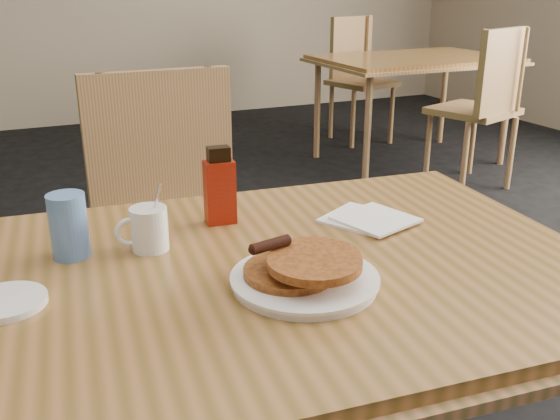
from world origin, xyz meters
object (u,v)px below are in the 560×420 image
object	(u,v)px
syrup_bottle	(220,188)
chair_neighbor_near	(486,95)
pancake_plate	(305,273)
main_table	(261,284)
chair_neighbor_far	(357,67)
blue_tumbler	(69,226)
chair_main_far	(172,209)
coffee_mug	(148,228)
neighbor_table	(413,62)

from	to	relation	value
syrup_bottle	chair_neighbor_near	bearing A→B (deg)	41.84
pancake_plate	chair_neighbor_near	bearing A→B (deg)	42.83
main_table	chair_neighbor_far	distance (m)	4.12
chair_neighbor_far	syrup_bottle	size ratio (longest dim) A/B	5.64
pancake_plate	blue_tumbler	size ratio (longest dim) A/B	2.08
chair_main_far	chair_neighbor_far	size ratio (longest dim) A/B	1.03
chair_main_far	coffee_mug	distance (m)	0.66
chair_neighbor_near	main_table	bearing A→B (deg)	-157.93
chair_main_far	coffee_mug	size ratio (longest dim) A/B	7.24
chair_neighbor_near	syrup_bottle	distance (m)	2.86
pancake_plate	coffee_mug	size ratio (longest dim) A/B	1.90
main_table	coffee_mug	world-z (taller)	coffee_mug
main_table	chair_main_far	xyz separation A→B (m)	(0.02, 0.76, -0.11)
chair_neighbor_near	pancake_plate	distance (m)	3.05
syrup_bottle	blue_tumbler	distance (m)	0.33
chair_neighbor_far	blue_tumbler	size ratio (longest dim) A/B	7.67
chair_neighbor_far	coffee_mug	size ratio (longest dim) A/B	7.03
pancake_plate	blue_tumbler	xyz separation A→B (m)	(-0.36, 0.29, 0.04)
pancake_plate	chair_neighbor_far	bearing A→B (deg)	58.24
coffee_mug	blue_tumbler	world-z (taller)	coffee_mug
main_table	blue_tumbler	world-z (taller)	blue_tumbler
pancake_plate	syrup_bottle	bearing A→B (deg)	96.32
chair_neighbor_far	chair_main_far	bearing A→B (deg)	-145.24
neighbor_table	chair_neighbor_far	world-z (taller)	chair_neighbor_far
chair_main_far	chair_neighbor_near	size ratio (longest dim) A/B	1.01
chair_neighbor_far	coffee_mug	xyz separation A→B (m)	(-2.42, -3.29, 0.21)
chair_main_far	pancake_plate	world-z (taller)	chair_main_far
chair_main_far	coffee_mug	world-z (taller)	chair_main_far
main_table	syrup_bottle	xyz separation A→B (m)	(0.00, 0.24, 0.12)
chair_neighbor_far	pancake_plate	size ratio (longest dim) A/B	3.69
main_table	coffee_mug	distance (m)	0.25
chair_neighbor_far	chair_neighbor_near	bearing A→B (deg)	-104.52
chair_neighbor_near	coffee_mug	distance (m)	3.05
syrup_bottle	blue_tumbler	world-z (taller)	syrup_bottle
chair_neighbor_far	coffee_mug	bearing A→B (deg)	-141.98
main_table	chair_neighbor_near	distance (m)	3.01
neighbor_table	pancake_plate	distance (m)	3.56
chair_neighbor_near	coffee_mug	world-z (taller)	chair_neighbor_near
neighbor_table	chair_neighbor_near	xyz separation A→B (m)	(0.03, -0.73, -0.11)
chair_main_far	syrup_bottle	size ratio (longest dim) A/B	5.81
neighbor_table	chair_main_far	bearing A→B (deg)	-139.10
syrup_bottle	main_table	bearing A→B (deg)	-86.01
chair_main_far	blue_tumbler	bearing A→B (deg)	-121.03
main_table	blue_tumbler	size ratio (longest dim) A/B	11.13
neighbor_table	coffee_mug	bearing A→B (deg)	-133.76
chair_main_far	syrup_bottle	distance (m)	0.56
coffee_mug	syrup_bottle	distance (m)	0.20
main_table	chair_neighbor_far	bearing A→B (deg)	56.98
chair_main_far	blue_tumbler	world-z (taller)	chair_main_far
syrup_bottle	blue_tumbler	bearing A→B (deg)	-165.97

